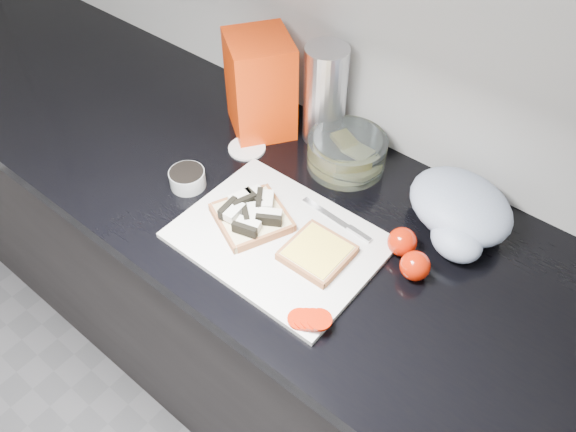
# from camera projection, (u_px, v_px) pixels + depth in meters

# --- Properties ---
(base_cabinet) EXTENTS (3.50, 0.60, 0.86)m
(base_cabinet) POSITION_uv_depth(u_px,v_px,m) (291.00, 323.00, 1.56)
(base_cabinet) COLOR black
(base_cabinet) RESTS_ON ground
(countertop) EXTENTS (3.50, 0.64, 0.04)m
(countertop) POSITION_uv_depth(u_px,v_px,m) (291.00, 212.00, 1.23)
(countertop) COLOR black
(countertop) RESTS_ON base_cabinet
(cutting_board) EXTENTS (0.40, 0.30, 0.01)m
(cutting_board) POSITION_uv_depth(u_px,v_px,m) (279.00, 239.00, 1.14)
(cutting_board) COLOR silver
(cutting_board) RESTS_ON countertop
(bread_left) EXTENTS (0.19, 0.19, 0.04)m
(bread_left) POSITION_uv_depth(u_px,v_px,m) (252.00, 215.00, 1.16)
(bread_left) COLOR beige
(bread_left) RESTS_ON cutting_board
(bread_right) EXTENTS (0.12, 0.12, 0.02)m
(bread_right) POSITION_uv_depth(u_px,v_px,m) (317.00, 253.00, 1.10)
(bread_right) COLOR beige
(bread_right) RESTS_ON cutting_board
(tomato_slices) EXTENTS (0.09, 0.07, 0.02)m
(tomato_slices) POSITION_uv_depth(u_px,v_px,m) (310.00, 319.00, 0.99)
(tomato_slices) COLOR #B11904
(tomato_slices) RESTS_ON cutting_board
(knife) EXTENTS (0.18, 0.03, 0.01)m
(knife) POSITION_uv_depth(u_px,v_px,m) (345.00, 225.00, 1.15)
(knife) COLOR silver
(knife) RESTS_ON cutting_board
(seed_tub) EXTENTS (0.08, 0.08, 0.04)m
(seed_tub) POSITION_uv_depth(u_px,v_px,m) (187.00, 178.00, 1.24)
(seed_tub) COLOR #A4AAA9
(seed_tub) RESTS_ON countertop
(tub_lid) EXTENTS (0.10, 0.10, 0.01)m
(tub_lid) POSITION_uv_depth(u_px,v_px,m) (247.00, 148.00, 1.34)
(tub_lid) COLOR silver
(tub_lid) RESTS_ON countertop
(glass_bowl) EXTENTS (0.18, 0.18, 0.08)m
(glass_bowl) POSITION_uv_depth(u_px,v_px,m) (347.00, 153.00, 1.28)
(glass_bowl) COLOR silver
(glass_bowl) RESTS_ON countertop
(bread_bag) EXTENTS (0.21, 0.20, 0.24)m
(bread_bag) POSITION_uv_depth(u_px,v_px,m) (260.00, 85.00, 1.32)
(bread_bag) COLOR red
(bread_bag) RESTS_ON countertop
(steel_canister) EXTENTS (0.10, 0.10, 0.24)m
(steel_canister) POSITION_uv_depth(u_px,v_px,m) (325.00, 95.00, 1.29)
(steel_canister) COLOR silver
(steel_canister) RESTS_ON countertop
(grocery_bag) EXTENTS (0.27, 0.25, 0.10)m
(grocery_bag) POSITION_uv_depth(u_px,v_px,m) (460.00, 210.00, 1.14)
(grocery_bag) COLOR #A4B4CA
(grocery_bag) RESTS_ON countertop
(whole_tomatoes) EXTENTS (0.11, 0.09, 0.06)m
(whole_tomatoes) POSITION_uv_depth(u_px,v_px,m) (408.00, 254.00, 1.08)
(whole_tomatoes) COLOR #B11904
(whole_tomatoes) RESTS_ON countertop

